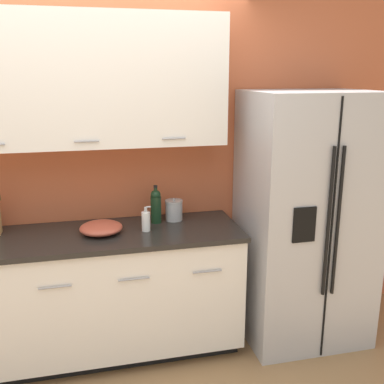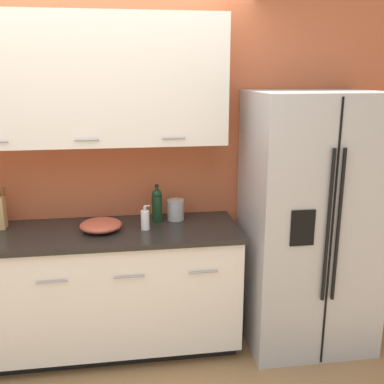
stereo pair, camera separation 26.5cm
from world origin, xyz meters
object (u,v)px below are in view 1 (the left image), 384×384
object	(u,v)px
steel_canister	(174,210)
mixing_bowl	(101,228)
wine_bottle	(156,205)
refrigerator	(305,219)
soap_dispenser	(146,221)

from	to	relation	value
steel_canister	mixing_bowl	xyz separation A→B (m)	(-0.54, -0.17, -0.04)
mixing_bowl	wine_bottle	bearing A→B (deg)	19.78
refrigerator	steel_canister	world-z (taller)	refrigerator
soap_dispenser	steel_canister	distance (m)	0.30
refrigerator	soap_dispenser	world-z (taller)	refrigerator
refrigerator	steel_canister	distance (m)	0.99
refrigerator	mixing_bowl	size ratio (longest dim) A/B	6.46
soap_dispenser	steel_canister	world-z (taller)	soap_dispenser
mixing_bowl	refrigerator	bearing A→B (deg)	-1.68
refrigerator	wine_bottle	bearing A→B (deg)	170.26
wine_bottle	steel_canister	distance (m)	0.15
refrigerator	steel_canister	size ratio (longest dim) A/B	11.17
soap_dispenser	steel_canister	bearing A→B (deg)	38.77
wine_bottle	mixing_bowl	xyz separation A→B (m)	(-0.40, -0.14, -0.09)
mixing_bowl	steel_canister	bearing A→B (deg)	17.60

